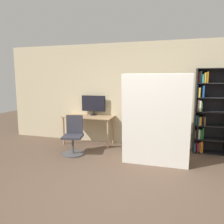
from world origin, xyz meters
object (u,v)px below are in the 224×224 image
object	(u,v)px
monitor	(93,104)
mattress_far	(157,118)
bookshelf	(206,112)
office_chair	(73,139)
mattress_near	(156,120)

from	to	relation	value
monitor	mattress_far	xyz separation A→B (m)	(1.81, -0.91, -0.15)
monitor	bookshelf	bearing A→B (deg)	-0.62
office_chair	mattress_near	bearing A→B (deg)	-4.43
mattress_far	bookshelf	bearing A→B (deg)	39.33
office_chair	mattress_near	size ratio (longest dim) A/B	0.49
monitor	mattress_far	size ratio (longest dim) A/B	0.37
office_chair	mattress_far	bearing A→B (deg)	4.06
bookshelf	mattress_near	bearing A→B (deg)	-132.69
office_chair	mattress_far	distance (m)	2.00
monitor	bookshelf	world-z (taller)	bookshelf
mattress_near	mattress_far	distance (m)	0.28
bookshelf	mattress_far	distance (m)	1.39
monitor	office_chair	size ratio (longest dim) A/B	0.75
monitor	bookshelf	xyz separation A→B (m)	(2.88, -0.03, -0.10)
office_chair	mattress_far	size ratio (longest dim) A/B	0.49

